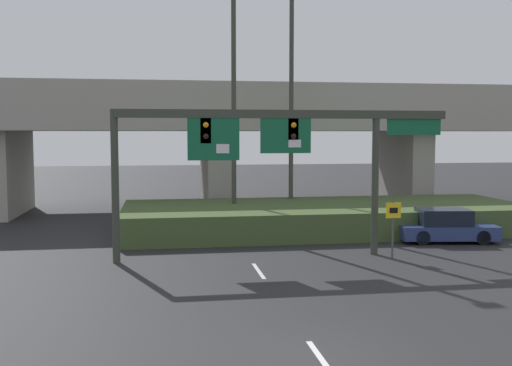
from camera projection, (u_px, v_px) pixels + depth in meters
name	position (u px, v px, depth m)	size (l,w,h in m)	color
ground_plane	(321.00, 358.00, 12.89)	(160.00, 160.00, 0.00)	#262628
lane_markings	(242.00, 248.00, 25.25)	(0.14, 27.81, 0.01)	silver
signal_gantry	(271.00, 140.00, 22.93)	(13.06, 0.44, 5.74)	#383D33
speed_limit_sign	(393.00, 221.00, 23.09)	(0.60, 0.11, 2.23)	#4C4C4C
highway_light_pole_near	(234.00, 70.00, 29.66)	(0.70, 0.36, 15.23)	#383D33
highway_light_pole_far	(291.00, 55.00, 31.88)	(0.70, 0.36, 17.29)	#383D33
overpass_bridge	(215.00, 125.00, 37.39)	(43.53, 8.90, 7.74)	#A39E93
grass_embankment	(325.00, 217.00, 29.86)	(19.84, 7.25, 1.31)	#42562D
parked_sedan_near_right	(446.00, 227.00, 26.73)	(4.46, 2.32, 1.48)	navy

